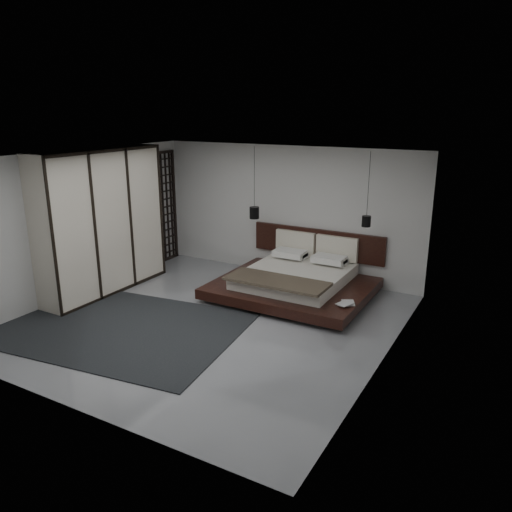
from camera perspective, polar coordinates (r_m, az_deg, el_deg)
The scene contains 14 objects.
floor at distance 8.75m, azimuth -5.29°, elevation -7.39°, with size 6.00×6.00×0.00m, color #93969B.
ceiling at distance 8.04m, azimuth -5.82°, elevation 11.17°, with size 6.00×6.00×0.00m, color white.
wall_back at distance 10.82m, azimuth 3.53°, elevation 5.11°, with size 6.00×6.00×0.00m, color silver.
wall_front at distance 6.19m, azimuth -21.54°, elevation -4.93°, with size 6.00×6.00×0.00m, color silver.
wall_left at distance 10.25m, azimuth -19.51°, elevation 3.54°, with size 6.00×6.00×0.00m, color silver.
wall_right at distance 7.08m, azimuth 14.89°, elevation -1.63°, with size 6.00×6.00×0.00m, color silver.
lattice_screen at distance 11.96m, azimuth -10.55°, elevation 5.48°, with size 0.05×0.90×2.60m, color black.
bed at distance 9.84m, azimuth 4.55°, elevation -2.75°, with size 2.92×2.45×1.10m.
book_lower at distance 8.85m, azimuth 9.79°, elevation -5.30°, with size 0.21×0.29×0.03m, color #99724C.
book_upper at distance 8.82m, azimuth 9.60°, elevation -5.20°, with size 0.21×0.28×0.02m, color #99724C.
pendant_left at distance 10.47m, azimuth -0.19°, elevation 4.98°, with size 0.20×0.20×1.49m.
pendant_right at distance 9.53m, azimuth 12.49°, elevation 3.94°, with size 0.17×0.17×1.39m.
wardrobe at distance 10.21m, azimuth -17.29°, elevation 3.73°, with size 0.67×2.87×2.82m.
rug at distance 8.75m, azimuth -15.20°, elevation -7.88°, with size 3.94×2.81×0.02m, color black.
Camera 1 is at (4.58, -6.56, 3.55)m, focal length 35.00 mm.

